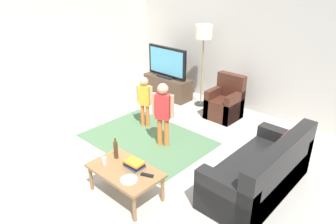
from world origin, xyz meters
The scene contains 17 objects.
ground centered at (0.00, 0.00, 0.00)m, with size 7.80×7.80×0.00m, color #B2ADA3.
wall_back centered at (0.00, 3.00, 1.35)m, with size 6.00×0.12×2.70m, color silver.
wall_left centered at (-3.00, 0.00, 1.35)m, with size 0.12×6.00×2.70m, color silver.
area_rug centered at (-0.42, 0.50, 0.00)m, with size 2.20×1.60×0.01m, color #4C724C.
tv_stand centered at (-1.57, 2.30, 0.24)m, with size 1.20×0.44×0.50m.
tv centered at (-1.57, 2.28, 0.85)m, with size 1.10×0.28×0.71m.
couch centered at (1.79, 0.56, 0.29)m, with size 0.80×1.80×0.86m.
armchair centered at (0.08, 2.26, 0.30)m, with size 0.60×0.60×0.90m.
floor_lamp centered at (-0.69, 2.45, 1.54)m, with size 0.36×0.36×1.78m.
child_near_tv centered at (-0.84, 0.86, 0.60)m, with size 0.32×0.18×1.01m.
child_center centered at (-0.08, 0.56, 0.69)m, with size 0.35×0.23×1.14m.
coffee_table centered at (0.47, -0.75, 0.37)m, with size 1.00×0.60×0.42m.
book_stack centered at (0.52, -0.63, 0.47)m, with size 0.27×0.21×0.10m.
bottle centered at (0.17, -0.65, 0.55)m, with size 0.06×0.06×0.31m.
tv_remote centered at (0.79, -0.65, 0.43)m, with size 0.17×0.05×0.02m, color black.
soda_can centered at (0.19, -0.87, 0.48)m, with size 0.07×0.07×0.12m, color silver.
plate centered at (0.69, -0.87, 0.43)m, with size 0.22×0.22×0.02m.
Camera 1 is at (3.23, -2.91, 2.85)m, focal length 33.62 mm.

